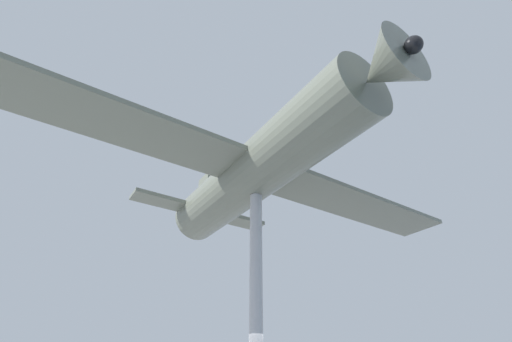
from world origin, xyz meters
TOP-DOWN VIEW (x-y plane):
  - support_pylon_central at (0.00, 0.00)m, footprint 0.42×0.42m
  - suspended_airplane at (0.05, 0.28)m, footprint 20.87×12.66m

SIDE VIEW (x-z plane):
  - support_pylon_central at x=0.00m, z-range 0.00..7.06m
  - suspended_airplane at x=0.05m, z-range 6.55..9.72m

